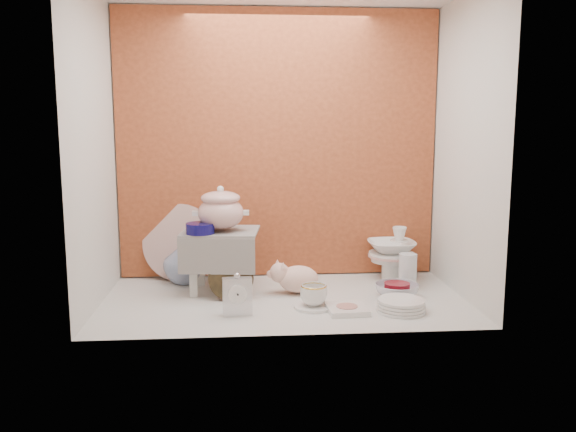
{
  "coord_description": "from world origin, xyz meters",
  "views": [
    {
      "loc": [
        -0.2,
        -2.84,
        0.87
      ],
      "look_at": [
        0.02,
        0.02,
        0.42
      ],
      "focal_mm": 36.88,
      "sensor_mm": 36.0,
      "label": 1
    }
  ],
  "objects_px": {
    "gold_rim_teacup": "(314,295)",
    "porcelain_tower": "(391,253)",
    "step_stool": "(221,261)",
    "plush_pig": "(298,279)",
    "blue_white_vase": "(186,259)",
    "mantel_clock": "(237,294)",
    "floral_platter": "(180,242)",
    "dinner_plate_stack": "(401,305)",
    "crystal_bowl": "(397,291)",
    "soup_tureen": "(221,208)"
  },
  "relations": [
    {
      "from": "soup_tureen",
      "to": "floral_platter",
      "type": "xyz_separation_m",
      "value": [
        -0.24,
        0.27,
        -0.23
      ]
    },
    {
      "from": "plush_pig",
      "to": "porcelain_tower",
      "type": "distance_m",
      "value": 0.6
    },
    {
      "from": "gold_rim_teacup",
      "to": "step_stool",
      "type": "bearing_deg",
      "value": 143.71
    },
    {
      "from": "step_stool",
      "to": "plush_pig",
      "type": "relative_size",
      "value": 1.45
    },
    {
      "from": "blue_white_vase",
      "to": "mantel_clock",
      "type": "distance_m",
      "value": 0.65
    },
    {
      "from": "soup_tureen",
      "to": "crystal_bowl",
      "type": "relative_size",
      "value": 1.25
    },
    {
      "from": "floral_platter",
      "to": "dinner_plate_stack",
      "type": "bearing_deg",
      "value": -31.23
    },
    {
      "from": "step_stool",
      "to": "plush_pig",
      "type": "distance_m",
      "value": 0.41
    },
    {
      "from": "crystal_bowl",
      "to": "plush_pig",
      "type": "bearing_deg",
      "value": 167.9
    },
    {
      "from": "plush_pig",
      "to": "blue_white_vase",
      "type": "bearing_deg",
      "value": 179.7
    },
    {
      "from": "gold_rim_teacup",
      "to": "crystal_bowl",
      "type": "relative_size",
      "value": 0.59
    },
    {
      "from": "blue_white_vase",
      "to": "dinner_plate_stack",
      "type": "bearing_deg",
      "value": -29.48
    },
    {
      "from": "crystal_bowl",
      "to": "porcelain_tower",
      "type": "bearing_deg",
      "value": 80.83
    },
    {
      "from": "gold_rim_teacup",
      "to": "crystal_bowl",
      "type": "height_order",
      "value": "gold_rim_teacup"
    },
    {
      "from": "porcelain_tower",
      "to": "blue_white_vase",
      "type": "bearing_deg",
      "value": 178.65
    },
    {
      "from": "mantel_clock",
      "to": "step_stool",
      "type": "bearing_deg",
      "value": 97.67
    },
    {
      "from": "floral_platter",
      "to": "dinner_plate_stack",
      "type": "xyz_separation_m",
      "value": [
        1.09,
        -0.66,
        -0.18
      ]
    },
    {
      "from": "soup_tureen",
      "to": "dinner_plate_stack",
      "type": "xyz_separation_m",
      "value": [
        0.85,
        -0.39,
        -0.41
      ]
    },
    {
      "from": "step_stool",
      "to": "floral_platter",
      "type": "bearing_deg",
      "value": 140.32
    },
    {
      "from": "floral_platter",
      "to": "dinner_plate_stack",
      "type": "distance_m",
      "value": 1.29
    },
    {
      "from": "floral_platter",
      "to": "blue_white_vase",
      "type": "relative_size",
      "value": 1.66
    },
    {
      "from": "plush_pig",
      "to": "dinner_plate_stack",
      "type": "bearing_deg",
      "value": -12.95
    },
    {
      "from": "step_stool",
      "to": "dinner_plate_stack",
      "type": "xyz_separation_m",
      "value": [
        0.85,
        -0.41,
        -0.13
      ]
    },
    {
      "from": "step_stool",
      "to": "dinner_plate_stack",
      "type": "distance_m",
      "value": 0.95
    },
    {
      "from": "step_stool",
      "to": "gold_rim_teacup",
      "type": "xyz_separation_m",
      "value": [
        0.45,
        -0.33,
        -0.1
      ]
    },
    {
      "from": "soup_tureen",
      "to": "porcelain_tower",
      "type": "relative_size",
      "value": 0.91
    },
    {
      "from": "step_stool",
      "to": "blue_white_vase",
      "type": "xyz_separation_m",
      "value": [
        -0.2,
        0.18,
        -0.03
      ]
    },
    {
      "from": "plush_pig",
      "to": "porcelain_tower",
      "type": "bearing_deg",
      "value": 46.59
    },
    {
      "from": "dinner_plate_stack",
      "to": "soup_tureen",
      "type": "bearing_deg",
      "value": 155.24
    },
    {
      "from": "blue_white_vase",
      "to": "gold_rim_teacup",
      "type": "height_order",
      "value": "blue_white_vase"
    },
    {
      "from": "blue_white_vase",
      "to": "mantel_clock",
      "type": "xyz_separation_m",
      "value": [
        0.29,
        -0.59,
        -0.03
      ]
    },
    {
      "from": "soup_tureen",
      "to": "step_stool",
      "type": "bearing_deg",
      "value": 97.27
    },
    {
      "from": "floral_platter",
      "to": "blue_white_vase",
      "type": "distance_m",
      "value": 0.11
    },
    {
      "from": "floral_platter",
      "to": "crystal_bowl",
      "type": "bearing_deg",
      "value": -21.04
    },
    {
      "from": "plush_pig",
      "to": "porcelain_tower",
      "type": "xyz_separation_m",
      "value": [
        0.55,
        0.23,
        0.07
      ]
    },
    {
      "from": "soup_tureen",
      "to": "gold_rim_teacup",
      "type": "relative_size",
      "value": 2.14
    },
    {
      "from": "mantel_clock",
      "to": "gold_rim_teacup",
      "type": "xyz_separation_m",
      "value": [
        0.36,
        0.08,
        -0.03
      ]
    },
    {
      "from": "plush_pig",
      "to": "gold_rim_teacup",
      "type": "height_order",
      "value": "plush_pig"
    },
    {
      "from": "plush_pig",
      "to": "gold_rim_teacup",
      "type": "xyz_separation_m",
      "value": [
        0.05,
        -0.25,
        -0.01
      ]
    },
    {
      "from": "mantel_clock",
      "to": "dinner_plate_stack",
      "type": "relative_size",
      "value": 0.85
    },
    {
      "from": "floral_platter",
      "to": "gold_rim_teacup",
      "type": "relative_size",
      "value": 3.36
    },
    {
      "from": "floral_platter",
      "to": "gold_rim_teacup",
      "type": "height_order",
      "value": "floral_platter"
    },
    {
      "from": "gold_rim_teacup",
      "to": "mantel_clock",
      "type": "bearing_deg",
      "value": -167.72
    },
    {
      "from": "gold_rim_teacup",
      "to": "crystal_bowl",
      "type": "distance_m",
      "value": 0.46
    },
    {
      "from": "soup_tureen",
      "to": "mantel_clock",
      "type": "distance_m",
      "value": 0.52
    },
    {
      "from": "soup_tureen",
      "to": "blue_white_vase",
      "type": "bearing_deg",
      "value": 135.02
    },
    {
      "from": "floral_platter",
      "to": "crystal_bowl",
      "type": "relative_size",
      "value": 1.97
    },
    {
      "from": "soup_tureen",
      "to": "plush_pig",
      "type": "relative_size",
      "value": 1.04
    },
    {
      "from": "gold_rim_teacup",
      "to": "porcelain_tower",
      "type": "xyz_separation_m",
      "value": [
        0.5,
        0.48,
        0.09
      ]
    },
    {
      "from": "step_stool",
      "to": "floral_platter",
      "type": "height_order",
      "value": "floral_platter"
    }
  ]
}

